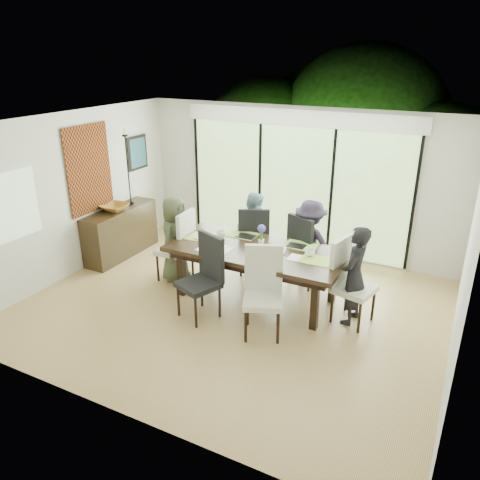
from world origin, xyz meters
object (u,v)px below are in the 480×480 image
at_px(person_right_end, 354,276).
at_px(vase, 261,244).
at_px(laptop, 204,240).
at_px(cup_c, 310,253).
at_px(person_left_end, 175,239).
at_px(bowl, 115,207).
at_px(person_far_right, 310,243).
at_px(cup_b, 263,250).
at_px(chair_right_end, 355,283).
at_px(chair_near_right, 263,294).
at_px(chair_left_end, 174,245).
at_px(table_top, 257,251).
at_px(person_far_left, 253,233).
at_px(cup_a, 221,234).
at_px(sideboard, 121,232).
at_px(chair_far_left, 254,238).
at_px(chair_far_right, 310,249).
at_px(chair_near_left, 198,278).

relative_size(person_right_end, vase, 10.75).
xyz_separation_m(laptop, cup_c, (1.65, 0.20, 0.04)).
height_order(person_left_end, bowl, person_left_end).
xyz_separation_m(person_right_end, person_far_right, (-0.93, 0.83, 0.00)).
xyz_separation_m(person_far_right, cup_b, (-0.40, -0.93, 0.17)).
xyz_separation_m(chair_right_end, chair_near_right, (-1.00, -0.87, 0.00)).
distance_m(person_right_end, laptop, 2.34).
height_order(chair_near_right, bowl, chair_near_right).
distance_m(chair_left_end, person_far_right, 2.21).
bearing_deg(cup_c, vase, -176.19).
distance_m(table_top, person_far_left, 0.95).
bearing_deg(chair_left_end, cup_a, 97.39).
height_order(table_top, cup_b, cup_b).
bearing_deg(chair_right_end, cup_a, 99.03).
bearing_deg(person_right_end, chair_right_end, 95.46).
height_order(cup_b, sideboard, cup_b).
distance_m(chair_far_left, person_right_end, 2.11).
xyz_separation_m(chair_near_right, person_left_end, (-1.98, 0.87, 0.11)).
bearing_deg(person_left_end, chair_far_left, -59.51).
bearing_deg(chair_far_right, chair_near_left, 82.78).
relative_size(chair_left_end, vase, 9.17).
height_order(chair_right_end, chair_far_left, same).
distance_m(chair_far_right, person_far_left, 1.01).
xyz_separation_m(chair_left_end, cup_b, (1.65, -0.10, 0.27)).
distance_m(chair_left_end, sideboard, 1.51).
xyz_separation_m(chair_near_left, chair_near_right, (1.00, 0.00, 0.00)).
xyz_separation_m(chair_far_right, sideboard, (-3.50, -0.48, -0.16)).
distance_m(person_far_right, cup_c, 0.79).
bearing_deg(sideboard, laptop, -12.57).
bearing_deg(person_left_end, cup_a, -88.16).
xyz_separation_m(chair_near_left, person_left_end, (-0.98, 0.87, 0.11)).
bearing_deg(person_left_end, person_far_left, -60.18).
distance_m(chair_near_left, cup_c, 1.65).
height_order(chair_near_right, cup_b, chair_near_right).
bearing_deg(chair_far_left, bowl, -11.62).
bearing_deg(person_left_end, chair_far_right, -76.33).
xyz_separation_m(cup_a, sideboard, (-2.25, 0.22, -0.43)).
bearing_deg(chair_left_end, chair_far_right, 109.29).
height_order(chair_far_right, bowl, chair_far_right).
distance_m(chair_near_right, sideboard, 3.67).
height_order(person_left_end, cup_a, person_left_end).
bearing_deg(person_right_end, person_far_left, -107.81).
relative_size(chair_right_end, cup_a, 8.87).
bearing_deg(vase, person_right_end, -2.00).
bearing_deg(person_left_end, vase, -97.17).
height_order(laptop, sideboard, sideboard).
height_order(person_far_left, sideboard, person_far_left).
distance_m(cup_a, cup_c, 1.50).
height_order(chair_near_left, person_far_left, person_far_left).
bearing_deg(person_far_left, chair_near_left, 92.58).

